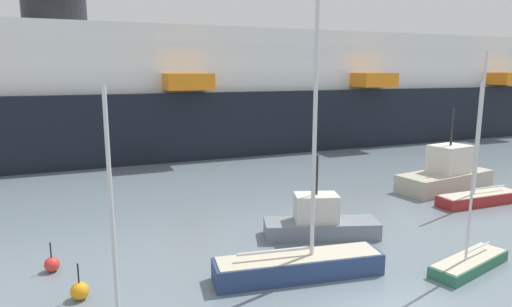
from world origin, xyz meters
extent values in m
cube|color=maroon|center=(13.24, 9.64, 0.35)|extent=(6.08, 1.67, 0.70)
cube|color=beige|center=(13.24, 9.64, 0.72)|extent=(5.84, 1.54, 0.04)
cylinder|color=silver|center=(12.76, 9.62, 5.27)|extent=(0.14, 0.14, 9.15)
cylinder|color=silver|center=(14.12, 9.66, 1.05)|extent=(2.72, 0.20, 0.12)
cylinder|color=silver|center=(-9.96, -0.94, 4.40)|extent=(0.11, 0.11, 7.91)
cube|color=#2D6B51|center=(5.01, 2.24, 0.25)|extent=(4.73, 2.59, 0.49)
cube|color=beige|center=(5.01, 2.24, 0.51)|extent=(4.52, 2.43, 0.04)
cylinder|color=silver|center=(4.67, 2.14, 4.37)|extent=(0.11, 0.11, 7.74)
cylinder|color=silver|center=(5.64, 2.44, 0.84)|extent=(1.98, 0.69, 0.09)
cube|color=navy|center=(-2.45, 4.13, 0.46)|extent=(7.41, 2.32, 0.92)
cube|color=beige|center=(-2.45, 4.13, 0.94)|extent=(7.10, 2.16, 0.04)
cylinder|color=silver|center=(-1.87, 4.07, 7.25)|extent=(0.17, 0.17, 12.67)
cylinder|color=silver|center=(-3.50, 4.23, 1.27)|extent=(3.28, 0.46, 0.14)
cube|color=gray|center=(0.68, 7.97, 0.44)|extent=(6.27, 3.41, 0.87)
cube|color=silver|center=(0.39, 8.06, 1.60)|extent=(2.53, 1.95, 1.45)
cylinder|color=#262626|center=(0.39, 8.06, 3.37)|extent=(0.12, 0.12, 2.10)
cube|color=#BCB29E|center=(13.78, 13.34, 0.65)|extent=(8.08, 4.12, 1.30)
cube|color=silver|center=(14.16, 13.41, 2.29)|extent=(3.12, 2.57, 1.99)
cylinder|color=#262626|center=(14.16, 13.41, 4.64)|extent=(0.15, 0.15, 2.70)
sphere|color=red|center=(-12.41, 8.25, 0.33)|extent=(0.65, 0.65, 0.65)
cylinder|color=black|center=(-12.41, 8.25, 1.00)|extent=(0.06, 0.06, 0.69)
sphere|color=orange|center=(-11.20, 5.24, 0.35)|extent=(0.70, 0.70, 0.70)
cylinder|color=black|center=(-11.20, 5.24, 1.09)|extent=(0.06, 0.06, 0.78)
cube|color=black|center=(8.10, 38.81, 3.30)|extent=(120.61, 22.46, 6.60)
cube|color=white|center=(8.10, 38.81, 7.68)|extent=(110.93, 19.99, 2.16)
cube|color=white|center=(8.10, 38.81, 9.84)|extent=(104.27, 18.79, 2.16)
cube|color=white|center=(8.10, 38.81, 11.99)|extent=(97.62, 17.59, 2.16)
cube|color=orange|center=(-1.97, 29.59, 7.68)|extent=(4.47, 3.56, 1.51)
cube|color=orange|center=(18.99, 30.59, 7.68)|extent=(4.47, 3.56, 1.51)
cube|color=orange|center=(39.96, 31.58, 7.68)|extent=(4.47, 3.56, 1.51)
camera|label=1|loc=(-10.14, -11.86, 8.68)|focal=31.07mm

